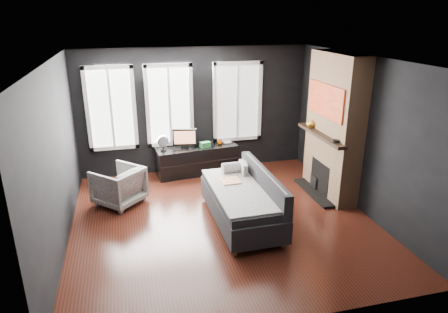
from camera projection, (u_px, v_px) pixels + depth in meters
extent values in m
plane|color=black|center=(223.00, 220.00, 6.85)|extent=(5.00, 5.00, 0.00)
plane|color=white|center=(222.00, 60.00, 5.93)|extent=(5.00, 5.00, 0.00)
cube|color=black|center=(195.00, 111.00, 8.67)|extent=(5.00, 0.02, 2.70)
cube|color=black|center=(56.00, 159.00, 5.82)|extent=(0.02, 5.00, 2.70)
cube|color=black|center=(361.00, 135.00, 6.96)|extent=(0.02, 5.00, 2.70)
cube|color=gray|center=(243.00, 172.00, 7.21)|extent=(0.11, 0.37, 0.36)
imported|color=silver|center=(118.00, 184.00, 7.33)|extent=(1.04, 1.04, 0.78)
imported|color=#ED5D01|center=(220.00, 142.00, 8.82)|extent=(0.14, 0.12, 0.11)
imported|color=#B4AA90|center=(223.00, 137.00, 8.93)|extent=(0.17, 0.02, 0.24)
cube|color=#286F36|center=(205.00, 144.00, 8.63)|extent=(0.25, 0.20, 0.12)
imported|color=#C78728|center=(311.00, 123.00, 7.83)|extent=(0.20, 0.21, 0.17)
cylinder|color=black|center=(336.00, 141.00, 6.94)|extent=(0.16, 0.16, 0.04)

